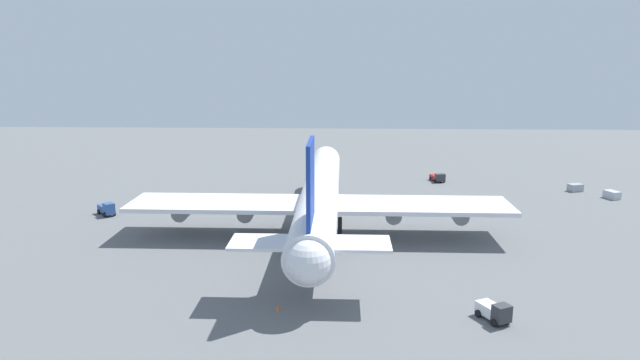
{
  "coord_description": "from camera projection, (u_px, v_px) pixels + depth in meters",
  "views": [
    {
      "loc": [
        -95.48,
        -3.94,
        29.43
      ],
      "look_at": [
        0.0,
        0.0,
        8.86
      ],
      "focal_mm": 32.06,
      "sensor_mm": 36.0,
      "label": 1
    }
  ],
  "objects": [
    {
      "name": "ground_plane",
      "position": [
        320.0,
        230.0,
        99.62
      ],
      "size": [
        289.94,
        289.94,
        0.0
      ],
      "primitive_type": "plane",
      "color": "slate"
    },
    {
      "name": "cargo_airplane",
      "position": [
        320.0,
        195.0,
        97.87
      ],
      "size": [
        72.49,
        63.38,
        19.69
      ],
      "color": "silver",
      "rests_on": "ground_plane"
    },
    {
      "name": "catering_truck",
      "position": [
        107.0,
        209.0,
        108.48
      ],
      "size": [
        4.62,
        4.51,
        2.56
      ],
      "color": "#2D5193",
      "rests_on": "ground_plane"
    },
    {
      "name": "pushback_tractor",
      "position": [
        494.0,
        311.0,
        64.92
      ],
      "size": [
        4.6,
        3.65,
        2.37
      ],
      "color": "#333338",
      "rests_on": "ground_plane"
    },
    {
      "name": "cargo_loader",
      "position": [
        438.0,
        177.0,
        138.1
      ],
      "size": [
        5.09,
        3.51,
        2.12
      ],
      "color": "#333338",
      "rests_on": "ground_plane"
    },
    {
      "name": "cargo_container_fore",
      "position": [
        612.0,
        195.0,
        121.45
      ],
      "size": [
        3.68,
        3.1,
        1.64
      ],
      "color": "#B7BCC6",
      "rests_on": "ground_plane"
    },
    {
      "name": "cargo_container_aft",
      "position": [
        575.0,
        188.0,
        128.08
      ],
      "size": [
        2.82,
        3.5,
        1.63
      ],
      "color": "#999EA8",
      "rests_on": "ground_plane"
    },
    {
      "name": "safety_cone_nose",
      "position": [
        319.0,
        186.0,
        131.48
      ],
      "size": [
        0.44,
        0.44,
        0.64
      ],
      "primitive_type": "cone",
      "color": "orange",
      "rests_on": "ground_plane"
    },
    {
      "name": "safety_cone_tail",
      "position": [
        278.0,
        307.0,
        67.83
      ],
      "size": [
        0.46,
        0.46,
        0.66
      ],
      "primitive_type": "cone",
      "color": "orange",
      "rests_on": "ground_plane"
    }
  ]
}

